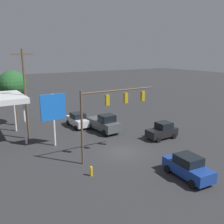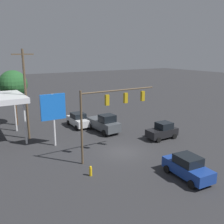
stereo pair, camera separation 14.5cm
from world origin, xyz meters
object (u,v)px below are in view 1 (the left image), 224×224
Objects in this scene: price_sign at (53,109)px; street_tree at (13,84)px; sedan_waiting at (78,120)px; hatchback_crossing at (162,131)px; pickup_parked at (104,123)px; utility_pole at (25,93)px; traffic_signal_assembly at (111,106)px; fire_hydrant at (91,171)px; sedan_far at (188,167)px.

street_tree is at bearing -79.37° from price_sign.
hatchback_crossing is (-6.55, 9.82, -0.00)m from sedan_waiting.
street_tree is at bearing -138.40° from pickup_parked.
hatchback_crossing is 0.49× the size of street_tree.
sedan_waiting is 1.15× the size of hatchback_crossing.
hatchback_crossing is at bearing 148.62° from utility_pole.
fire_hydrant is (3.45, 2.48, -4.71)m from traffic_signal_assembly.
sedan_waiting is at bearing -156.80° from pickup_parked.
pickup_parked is 1.39× the size of hatchback_crossing.
traffic_signal_assembly is at bearing -150.97° from sedan_far.
sedan_far is at bearing 117.76° from utility_pole.
street_tree is at bearing -83.37° from fire_hydrant.
sedan_far is 0.59× the size of street_tree.
utility_pole is at bearing -77.65° from sedan_waiting.
hatchback_crossing is (-4.89, -8.28, -0.00)m from sedan_far.
pickup_parked is 1.20× the size of sedan_waiting.
sedan_far is at bearing 110.68° from street_tree.
traffic_signal_assembly is 1.41× the size of price_sign.
traffic_signal_assembly is at bearing -7.47° from sedan_waiting.
utility_pole is 11.91× the size of fire_hydrant.
utility_pole is at bearing 90.81° from street_tree.
hatchback_crossing reaches higher than fire_hydrant.
hatchback_crossing reaches higher than sedan_far.
sedan_waiting reaches higher than fire_hydrant.
utility_pole reaches higher than pickup_parked.
sedan_waiting is 11.81m from hatchback_crossing.
pickup_parked is at bearing 134.82° from street_tree.
fire_hydrant is (-2.20, 18.93, -5.36)m from street_tree.
pickup_parked is (-3.44, -7.30, -4.04)m from traffic_signal_assembly.
street_tree is 8.78× the size of fire_hydrant.
hatchback_crossing is at bearing 34.00° from sedan_waiting.
price_sign is 1.31× the size of sedan_waiting.
traffic_signal_assembly is 0.78× the size of utility_pole.
utility_pole reaches higher than sedan_far.
traffic_signal_assembly is 9.29× the size of fire_hydrant.
sedan_far is at bearing 5.53° from sedan_waiting.
traffic_signal_assembly reaches higher than fire_hydrant.
sedan_far is at bearing 114.66° from traffic_signal_assembly.
utility_pole reaches higher than traffic_signal_assembly.
hatchback_crossing reaches higher than sedan_waiting.
sedan_waiting is 5.01× the size of fire_hydrant.
traffic_signal_assembly reaches higher than sedan_waiting.
utility_pole reaches higher than fire_hydrant.
street_tree reaches higher than sedan_waiting.
hatchback_crossing is (-8.07, -1.35, -4.20)m from traffic_signal_assembly.
street_tree reaches higher than traffic_signal_assembly.
sedan_far is (-6.84, 12.79, -3.21)m from price_sign.
sedan_waiting is at bearing -55.57° from hatchback_crossing.
street_tree is at bearing -47.03° from hatchback_crossing.
traffic_signal_assembly reaches higher than sedan_far.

